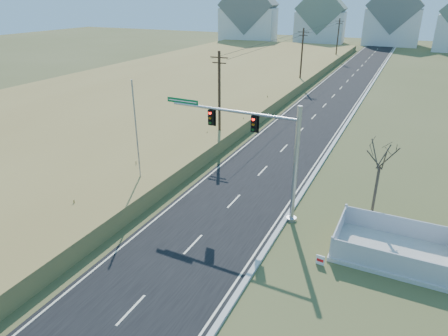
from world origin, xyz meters
TOP-DOWN VIEW (x-y plane):
  - ground at (0.00, 0.00)m, footprint 260.00×260.00m
  - road at (0.00, 50.00)m, footprint 8.00×180.00m
  - curb at (4.15, 50.00)m, footprint 0.30×180.00m
  - reed_marsh at (-24.00, 40.00)m, footprint 38.00×110.00m
  - utility_pole_near at (-6.50, 15.00)m, footprint 1.80×0.26m
  - utility_pole_mid at (-6.50, 45.00)m, footprint 1.80×0.26m
  - utility_pole_far at (-6.50, 75.00)m, footprint 1.80×0.26m
  - condo_nw at (-38.00, 100.00)m, footprint 17.69×13.38m
  - condo_nnw at (-18.00, 108.00)m, footprint 14.93×11.17m
  - condo_n at (2.00, 112.00)m, footprint 15.27×10.20m
  - traffic_signal_mast at (2.59, 3.38)m, footprint 9.80×0.76m
  - fence_enclosure at (10.83, 2.01)m, footprint 6.50×4.47m
  - open_sign at (7.31, -0.64)m, footprint 0.48×0.11m
  - flagpole at (-7.00, 2.47)m, footprint 0.38×0.38m
  - bare_tree at (9.28, 5.61)m, footprint 2.22×2.22m

SIDE VIEW (x-z plane):
  - ground at x=0.00m, z-range 0.00..0.00m
  - road at x=0.00m, z-range 0.00..0.06m
  - curb at x=4.15m, z-range 0.00..0.18m
  - fence_enclosure at x=10.83m, z-range -0.45..1.03m
  - open_sign at x=7.31m, z-range 0.02..0.60m
  - reed_marsh at x=-24.00m, z-range 0.00..1.30m
  - flagpole at x=-7.00m, z-range -0.86..7.66m
  - utility_pole_near at x=-6.50m, z-range 0.18..9.18m
  - utility_pole_mid at x=-6.50m, z-range 0.18..9.18m
  - utility_pole_far at x=-6.50m, z-range 0.18..9.18m
  - traffic_signal_mast at x=2.59m, z-range 0.83..8.63m
  - bare_tree at x=9.28m, z-range 1.80..7.68m
  - condo_nnw at x=-18.00m, z-range -1.58..15.45m
  - condo_n at x=2.00m, z-range -1.66..16.88m
  - condo_nw at x=-38.00m, z-range -1.82..17.23m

